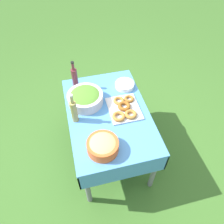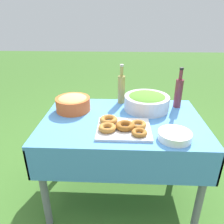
% 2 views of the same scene
% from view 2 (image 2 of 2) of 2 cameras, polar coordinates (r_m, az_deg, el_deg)
% --- Properties ---
extents(ground_plane, '(14.00, 14.00, 0.00)m').
position_cam_2_polar(ground_plane, '(1.98, 2.32, -20.01)').
color(ground_plane, '#3D6B28').
extents(picnic_table, '(1.15, 0.77, 0.69)m').
position_cam_2_polar(picnic_table, '(1.62, 2.67, -5.18)').
color(picnic_table, '#4C8CD1').
rests_on(picnic_table, ground_plane).
extents(salad_bowl, '(0.35, 0.35, 0.13)m').
position_cam_2_polar(salad_bowl, '(1.72, 9.05, 2.84)').
color(salad_bowl, silver).
rests_on(salad_bowl, picnic_table).
extents(pasta_bowl, '(0.26, 0.26, 0.12)m').
position_cam_2_polar(pasta_bowl, '(1.71, -10.17, 2.43)').
color(pasta_bowl, '#E05B28').
rests_on(pasta_bowl, picnic_table).
extents(donut_platter, '(0.36, 0.31, 0.05)m').
position_cam_2_polar(donut_platter, '(1.42, 2.67, -3.90)').
color(donut_platter, silver).
rests_on(donut_platter, picnic_table).
extents(plate_stack, '(0.20, 0.20, 0.05)m').
position_cam_2_polar(plate_stack, '(1.38, 16.06, -5.96)').
color(plate_stack, white).
rests_on(plate_stack, picnic_table).
extents(olive_oil_bottle, '(0.06, 0.06, 0.32)m').
position_cam_2_polar(olive_oil_bottle, '(1.81, 2.47, 6.25)').
color(olive_oil_bottle, '#998E4C').
rests_on(olive_oil_bottle, picnic_table).
extents(wine_bottle, '(0.06, 0.06, 0.32)m').
position_cam_2_polar(wine_bottle, '(1.81, 16.99, 5.03)').
color(wine_bottle, maroon).
rests_on(wine_bottle, picnic_table).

